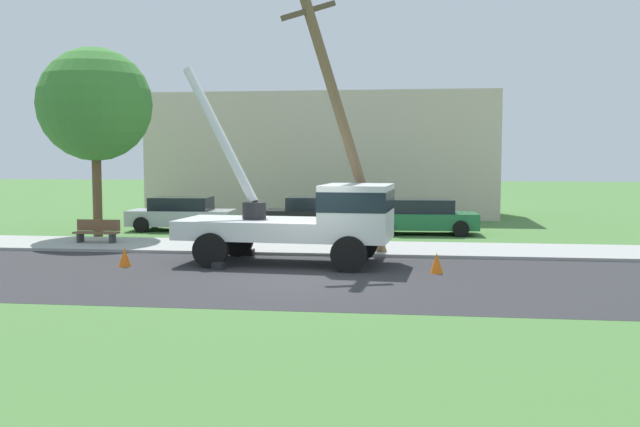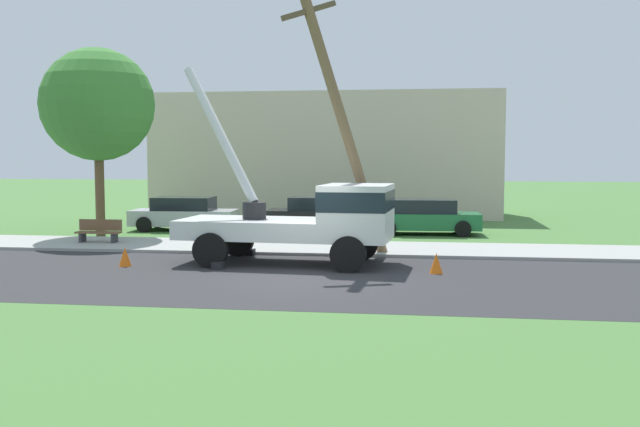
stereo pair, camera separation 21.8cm
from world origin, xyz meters
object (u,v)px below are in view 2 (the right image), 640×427
at_px(leaning_utility_pole, 341,116).
at_px(traffic_cone_behind, 125,257).
at_px(parked_sedan_silver, 184,214).
at_px(traffic_cone_ahead, 436,263).
at_px(parked_sedan_black, 319,214).
at_px(utility_truck, 313,216).
at_px(parked_sedan_green, 424,217).
at_px(park_bench, 99,232).
at_px(roadside_tree_near, 98,105).

distance_m(leaning_utility_pole, traffic_cone_behind, 7.69).
relative_size(traffic_cone_behind, parked_sedan_silver, 0.13).
distance_m(traffic_cone_ahead, parked_sedan_black, 11.61).
distance_m(utility_truck, traffic_cone_behind, 5.54).
bearing_deg(parked_sedan_green, parked_sedan_black, 167.98).
distance_m(traffic_cone_ahead, park_bench, 12.64).
xyz_separation_m(parked_sedan_black, roadside_tree_near, (-8.27, -3.34, 4.44)).
height_order(traffic_cone_ahead, parked_sedan_black, parked_sedan_black).
relative_size(traffic_cone_behind, roadside_tree_near, 0.08).
bearing_deg(traffic_cone_ahead, park_bench, 158.71).
relative_size(leaning_utility_pole, parked_sedan_black, 1.94).
distance_m(utility_truck, traffic_cone_ahead, 3.89).
xyz_separation_m(traffic_cone_behind, park_bench, (-2.94, 4.57, 0.18)).
relative_size(parked_sedan_green, roadside_tree_near, 0.61).
distance_m(parked_sedan_green, park_bench, 12.58).
bearing_deg(traffic_cone_behind, utility_truck, 12.06).
relative_size(traffic_cone_ahead, roadside_tree_near, 0.08).
distance_m(utility_truck, roadside_tree_near, 11.85).
bearing_deg(utility_truck, traffic_cone_ahead, -18.03).
distance_m(parked_sedan_green, roadside_tree_near, 13.67).
bearing_deg(utility_truck, roadside_tree_near, 147.05).
bearing_deg(parked_sedan_black, park_bench, -139.63).
bearing_deg(traffic_cone_ahead, parked_sedan_silver, 136.76).
distance_m(leaning_utility_pole, roadside_tree_near, 11.12).
bearing_deg(leaning_utility_pole, roadside_tree_near, 155.30).
distance_m(traffic_cone_ahead, roadside_tree_near, 15.65).
height_order(traffic_cone_behind, parked_sedan_silver, parked_sedan_silver).
bearing_deg(traffic_cone_ahead, parked_sedan_black, 113.92).
distance_m(traffic_cone_behind, parked_sedan_silver, 9.88).
xyz_separation_m(traffic_cone_ahead, parked_sedan_green, (-0.27, 9.66, 0.43)).
relative_size(parked_sedan_silver, parked_sedan_green, 1.00).
relative_size(utility_truck, traffic_cone_behind, 12.04).
relative_size(utility_truck, parked_sedan_green, 1.51).
bearing_deg(roadside_tree_near, park_bench, -65.89).
bearing_deg(utility_truck, park_bench, 157.35).
relative_size(utility_truck, park_bench, 4.21).
distance_m(leaning_utility_pole, traffic_cone_ahead, 5.68).
height_order(utility_truck, traffic_cone_ahead, utility_truck).
bearing_deg(roadside_tree_near, parked_sedan_black, 21.97).
bearing_deg(parked_sedan_black, parked_sedan_silver, -171.62).
bearing_deg(traffic_cone_behind, leaning_utility_pole, 23.73).
height_order(traffic_cone_ahead, park_bench, park_bench).
bearing_deg(park_bench, parked_sedan_silver, 74.97).
xyz_separation_m(parked_sedan_green, park_bench, (-11.51, -5.07, -0.25)).
xyz_separation_m(leaning_utility_pole, traffic_cone_ahead, (2.89, -2.63, -4.12)).
bearing_deg(traffic_cone_behind, parked_sedan_silver, 99.05).
bearing_deg(utility_truck, parked_sedan_black, 97.03).
xyz_separation_m(parked_sedan_green, roadside_tree_near, (-12.71, -2.39, 4.44)).
bearing_deg(parked_sedan_green, leaning_utility_pole, -110.50).
relative_size(leaning_utility_pole, traffic_cone_ahead, 15.37).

